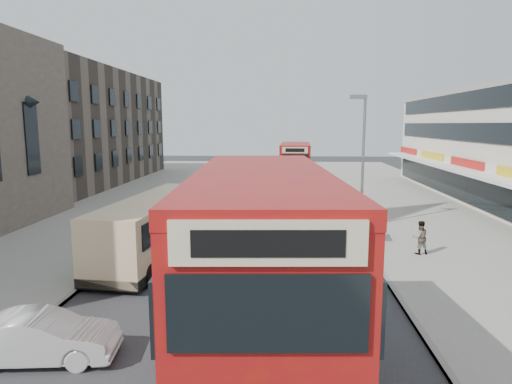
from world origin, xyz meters
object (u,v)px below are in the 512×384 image
at_px(bus_second, 295,172).
at_px(cyclist, 312,221).
at_px(car_right_a, 334,231).
at_px(pedestrian_near, 420,237).
at_px(street_lamp, 362,151).
at_px(car_left_front, 41,338).
at_px(bus_main, 263,297).
at_px(coach, 156,225).
at_px(car_right_b, 335,217).

xyz_separation_m(bus_second, cyclist, (0.78, -10.32, -1.76)).
bearing_deg(car_right_a, pedestrian_near, 62.76).
height_order(street_lamp, pedestrian_near, street_lamp).
bearing_deg(car_left_front, street_lamp, -41.47).
height_order(car_left_front, car_right_a, car_left_front).
distance_m(bus_main, coach, 13.03).
bearing_deg(coach, car_right_b, 43.04).
relative_size(coach, car_right_b, 2.67).
relative_size(street_lamp, car_right_a, 1.87).
xyz_separation_m(bus_main, bus_second, (1.40, 27.37, -0.33)).
distance_m(bus_second, pedestrian_near, 16.11).
bearing_deg(cyclist, car_right_a, -66.67).
relative_size(bus_main, cyclist, 4.72).
height_order(bus_main, cyclist, bus_main).
bearing_deg(pedestrian_near, car_left_front, 27.78).
bearing_deg(pedestrian_near, street_lamp, -81.33).
distance_m(street_lamp, bus_main, 18.81).
xyz_separation_m(bus_main, pedestrian_near, (7.07, 12.37, -1.81)).
relative_size(street_lamp, coach, 0.78).
xyz_separation_m(bus_main, car_right_b, (3.73, 18.99, -2.25)).
distance_m(street_lamp, cyclist, 5.12).
height_order(street_lamp, bus_main, street_lamp).
distance_m(car_right_b, cyclist, 2.47).
relative_size(bus_second, car_right_a, 1.97).
relative_size(bus_main, car_right_a, 2.23).
bearing_deg(car_right_b, car_left_front, -24.68).
distance_m(bus_second, car_left_front, 26.54).
bearing_deg(car_right_b, bus_second, -159.07).
relative_size(car_left_front, pedestrian_near, 2.46).
height_order(car_right_b, pedestrian_near, pedestrian_near).
height_order(car_right_a, car_right_b, car_right_a).
relative_size(car_left_front, cyclist, 2.00).
bearing_deg(cyclist, bus_main, -100.10).
xyz_separation_m(bus_main, car_right_a, (3.24, 14.90, -2.16)).
xyz_separation_m(car_right_a, car_right_b, (0.48, 4.09, -0.09)).
xyz_separation_m(street_lamp, coach, (-10.87, -6.35, -3.19)).
bearing_deg(coach, bus_main, -58.54).
bearing_deg(pedestrian_near, bus_main, 49.86).
height_order(coach, car_right_b, coach).
bearing_deg(car_right_a, bus_main, -6.02).
bearing_deg(pedestrian_near, car_right_a, -43.89).
xyz_separation_m(coach, pedestrian_near, (12.81, 0.73, -0.61)).
height_order(car_left_front, car_right_b, car_left_front).
bearing_deg(car_left_front, bus_main, -114.27).
height_order(pedestrian_near, cyclist, cyclist).
bearing_deg(coach, bus_second, 70.79).
bearing_deg(bus_main, car_right_a, -105.93).
bearing_deg(car_right_b, cyclist, -33.19).
bearing_deg(coach, pedestrian_near, 8.48).
xyz_separation_m(bus_second, coach, (-7.14, -15.74, -0.87)).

